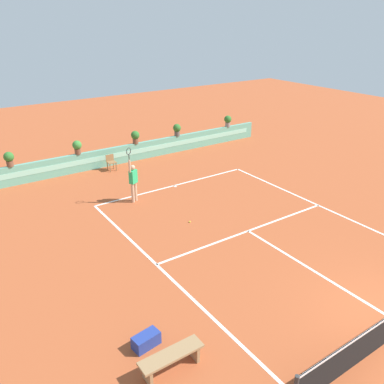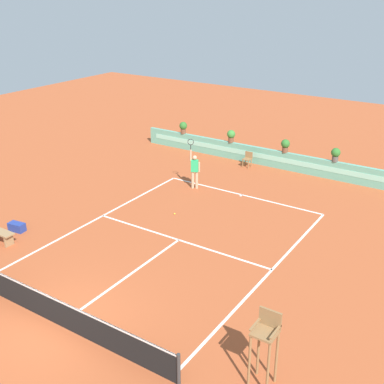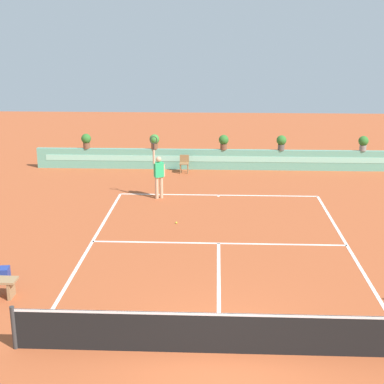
{
  "view_description": "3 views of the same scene",
  "coord_description": "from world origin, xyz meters",
  "px_view_note": "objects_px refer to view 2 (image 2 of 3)",
  "views": [
    {
      "loc": [
        -9.54,
        -3.73,
        7.73
      ],
      "look_at": [
        -0.97,
        8.88,
        1.0
      ],
      "focal_mm": 37.64,
      "sensor_mm": 36.0,
      "label": 1
    },
    {
      "loc": [
        9.96,
        -7.9,
        9.51
      ],
      "look_at": [
        -0.97,
        8.88,
        1.0
      ],
      "focal_mm": 45.77,
      "sensor_mm": 36.0,
      "label": 2
    },
    {
      "loc": [
        -0.12,
        -10.56,
        6.65
      ],
      "look_at": [
        -0.97,
        8.88,
        1.0
      ],
      "focal_mm": 52.5,
      "sensor_mm": 36.0,
      "label": 3
    }
  ],
  "objects_px": {
    "gear_bag": "(17,227)",
    "tennis_player": "(195,169)",
    "potted_plant_far_left": "(183,127)",
    "potted_plant_centre": "(285,145)",
    "tennis_ball_near_baseline": "(175,214)",
    "potted_plant_left": "(231,135)",
    "umpire_chair": "(265,341)",
    "potted_plant_right": "(336,154)",
    "ball_kid_chair": "(248,159)"
  },
  "relations": [
    {
      "from": "potted_plant_left",
      "to": "tennis_ball_near_baseline",
      "type": "bearing_deg",
      "value": -78.58
    },
    {
      "from": "tennis_player",
      "to": "potted_plant_left",
      "type": "relative_size",
      "value": 3.57
    },
    {
      "from": "gear_bag",
      "to": "ball_kid_chair",
      "type": "bearing_deg",
      "value": 69.97
    },
    {
      "from": "tennis_ball_near_baseline",
      "to": "potted_plant_centre",
      "type": "xyz_separation_m",
      "value": [
        1.75,
        8.13,
        1.38
      ]
    },
    {
      "from": "ball_kid_chair",
      "to": "potted_plant_right",
      "type": "relative_size",
      "value": 1.17
    },
    {
      "from": "potted_plant_left",
      "to": "potted_plant_right",
      "type": "height_order",
      "value": "same"
    },
    {
      "from": "tennis_player",
      "to": "potted_plant_right",
      "type": "distance_m",
      "value": 7.45
    },
    {
      "from": "tennis_player",
      "to": "potted_plant_left",
      "type": "distance_m",
      "value": 5.11
    },
    {
      "from": "tennis_ball_near_baseline",
      "to": "tennis_player",
      "type": "bearing_deg",
      "value": 106.71
    },
    {
      "from": "potted_plant_far_left",
      "to": "potted_plant_right",
      "type": "bearing_deg",
      "value": 0.0
    },
    {
      "from": "potted_plant_far_left",
      "to": "potted_plant_left",
      "type": "bearing_deg",
      "value": 0.0
    },
    {
      "from": "gear_bag",
      "to": "potted_plant_centre",
      "type": "xyz_separation_m",
      "value": [
        6.37,
        13.02,
        1.23
      ]
    },
    {
      "from": "umpire_chair",
      "to": "potted_plant_far_left",
      "type": "relative_size",
      "value": 2.96
    },
    {
      "from": "potted_plant_right",
      "to": "potted_plant_far_left",
      "type": "relative_size",
      "value": 1.0
    },
    {
      "from": "gear_bag",
      "to": "potted_plant_left",
      "type": "bearing_deg",
      "value": 77.12
    },
    {
      "from": "umpire_chair",
      "to": "ball_kid_chair",
      "type": "relative_size",
      "value": 2.52
    },
    {
      "from": "potted_plant_centre",
      "to": "potted_plant_right",
      "type": "relative_size",
      "value": 1.0
    },
    {
      "from": "gear_bag",
      "to": "tennis_player",
      "type": "height_order",
      "value": "tennis_player"
    },
    {
      "from": "potted_plant_left",
      "to": "potted_plant_right",
      "type": "relative_size",
      "value": 1.0
    },
    {
      "from": "gear_bag",
      "to": "potted_plant_left",
      "type": "distance_m",
      "value": 13.42
    },
    {
      "from": "tennis_player",
      "to": "ball_kid_chair",
      "type": "bearing_deg",
      "value": 79.63
    },
    {
      "from": "potted_plant_centre",
      "to": "potted_plant_right",
      "type": "height_order",
      "value": "same"
    },
    {
      "from": "gear_bag",
      "to": "potted_plant_far_left",
      "type": "distance_m",
      "value": 13.09
    },
    {
      "from": "umpire_chair",
      "to": "tennis_ball_near_baseline",
      "type": "xyz_separation_m",
      "value": [
        -7.68,
        7.0,
        -1.31
      ]
    },
    {
      "from": "potted_plant_far_left",
      "to": "tennis_ball_near_baseline",
      "type": "bearing_deg",
      "value": -58.34
    },
    {
      "from": "tennis_player",
      "to": "potted_plant_centre",
      "type": "bearing_deg",
      "value": 62.06
    },
    {
      "from": "umpire_chair",
      "to": "potted_plant_centre",
      "type": "bearing_deg",
      "value": 111.4
    },
    {
      "from": "umpire_chair",
      "to": "potted_plant_right",
      "type": "xyz_separation_m",
      "value": [
        -3.13,
        15.13,
        0.07
      ]
    },
    {
      "from": "tennis_ball_near_baseline",
      "to": "potted_plant_left",
      "type": "xyz_separation_m",
      "value": [
        -1.64,
        8.13,
        1.38
      ]
    },
    {
      "from": "potted_plant_right",
      "to": "potted_plant_left",
      "type": "bearing_deg",
      "value": 180.0
    },
    {
      "from": "umpire_chair",
      "to": "tennis_ball_near_baseline",
      "type": "relative_size",
      "value": 31.47
    },
    {
      "from": "ball_kid_chair",
      "to": "potted_plant_left",
      "type": "height_order",
      "value": "potted_plant_left"
    },
    {
      "from": "gear_bag",
      "to": "potted_plant_centre",
      "type": "relative_size",
      "value": 0.97
    },
    {
      "from": "ball_kid_chair",
      "to": "gear_bag",
      "type": "relative_size",
      "value": 1.21
    },
    {
      "from": "tennis_ball_near_baseline",
      "to": "gear_bag",
      "type": "bearing_deg",
      "value": -133.34
    },
    {
      "from": "gear_bag",
      "to": "potted_plant_left",
      "type": "xyz_separation_m",
      "value": [
        2.98,
        13.02,
        1.23
      ]
    },
    {
      "from": "tennis_player",
      "to": "potted_plant_centre",
      "type": "xyz_separation_m",
      "value": [
        2.67,
        5.04,
        0.36
      ]
    },
    {
      "from": "potted_plant_centre",
      "to": "potted_plant_right",
      "type": "distance_m",
      "value": 2.8
    },
    {
      "from": "umpire_chair",
      "to": "potted_plant_left",
      "type": "distance_m",
      "value": 17.77
    },
    {
      "from": "tennis_player",
      "to": "umpire_chair",
      "type": "bearing_deg",
      "value": -49.53
    },
    {
      "from": "potted_plant_left",
      "to": "potted_plant_right",
      "type": "distance_m",
      "value": 6.19
    },
    {
      "from": "ball_kid_chair",
      "to": "potted_plant_left",
      "type": "relative_size",
      "value": 1.17
    },
    {
      "from": "tennis_player",
      "to": "tennis_ball_near_baseline",
      "type": "height_order",
      "value": "tennis_player"
    },
    {
      "from": "ball_kid_chair",
      "to": "potted_plant_far_left",
      "type": "xyz_separation_m",
      "value": [
        -4.87,
        0.73,
        0.93
      ]
    },
    {
      "from": "potted_plant_far_left",
      "to": "potted_plant_centre",
      "type": "bearing_deg",
      "value": 0.0
    },
    {
      "from": "potted_plant_left",
      "to": "potted_plant_far_left",
      "type": "height_order",
      "value": "same"
    },
    {
      "from": "ball_kid_chair",
      "to": "potted_plant_far_left",
      "type": "height_order",
      "value": "potted_plant_far_left"
    },
    {
      "from": "potted_plant_centre",
      "to": "potted_plant_left",
      "type": "bearing_deg",
      "value": 180.0
    },
    {
      "from": "ball_kid_chair",
      "to": "tennis_player",
      "type": "xyz_separation_m",
      "value": [
        -0.79,
        -4.31,
        0.57
      ]
    },
    {
      "from": "tennis_player",
      "to": "potted_plant_left",
      "type": "bearing_deg",
      "value": 98.08
    }
  ]
}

